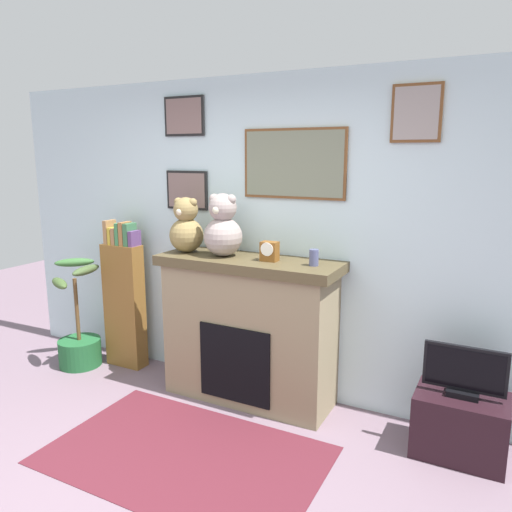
{
  "coord_description": "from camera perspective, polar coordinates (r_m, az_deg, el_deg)",
  "views": [
    {
      "loc": [
        1.84,
        -1.64,
        1.98
      ],
      "look_at": [
        0.11,
        1.7,
        1.21
      ],
      "focal_mm": 34.67,
      "sensor_mm": 36.0,
      "label": 1
    }
  ],
  "objects": [
    {
      "name": "fireplace",
      "position": [
        4.04,
        -0.8,
        -8.41
      ],
      "size": [
        1.48,
        0.54,
        1.18
      ],
      "color": "#88795A",
      "rests_on": "ground_plane"
    },
    {
      "name": "candle_jar",
      "position": [
        3.62,
        6.7,
        -0.18
      ],
      "size": [
        0.07,
        0.07,
        0.12
      ],
      "primitive_type": "cylinder",
      "color": "#4C517A",
      "rests_on": "fireplace"
    },
    {
      "name": "teddy_bear_tan",
      "position": [
        3.93,
        -3.84,
        3.22
      ],
      "size": [
        0.31,
        0.31,
        0.5
      ],
      "color": "gray",
      "rests_on": "fireplace"
    },
    {
      "name": "mantel_clock",
      "position": [
        3.76,
        1.56,
        0.55
      ],
      "size": [
        0.13,
        0.1,
        0.15
      ],
      "color": "brown",
      "rests_on": "fireplace"
    },
    {
      "name": "tv_stand",
      "position": [
        3.73,
        22.45,
        -17.58
      ],
      "size": [
        0.58,
        0.4,
        0.43
      ],
      "primitive_type": "cube",
      "color": "black",
      "rests_on": "ground_plane"
    },
    {
      "name": "television",
      "position": [
        3.57,
        22.92,
        -12.32
      ],
      "size": [
        0.52,
        0.14,
        0.34
      ],
      "color": "black",
      "rests_on": "tv_stand"
    },
    {
      "name": "bookshelf",
      "position": [
        4.81,
        -14.95,
        -4.85
      ],
      "size": [
        0.38,
        0.16,
        1.39
      ],
      "color": "brown",
      "rests_on": "ground_plane"
    },
    {
      "name": "potted_plant",
      "position": [
        5.04,
        -19.76,
        -8.86
      ],
      "size": [
        0.48,
        0.52,
        1.02
      ],
      "color": "#1E592D",
      "rests_on": "ground_plane"
    },
    {
      "name": "area_rug",
      "position": [
        3.6,
        -8.21,
        -21.76
      ],
      "size": [
        1.84,
        1.15,
        0.01
      ],
      "primitive_type": "cube",
      "color": "#521C27",
      "rests_on": "ground_plane"
    },
    {
      "name": "back_wall",
      "position": [
        4.14,
        0.57,
        2.28
      ],
      "size": [
        5.2,
        0.15,
        2.6
      ],
      "color": "silver",
      "rests_on": "ground_plane"
    },
    {
      "name": "teddy_bear_brown",
      "position": [
        4.12,
        -8.06,
        3.26
      ],
      "size": [
        0.28,
        0.28,
        0.46
      ],
      "color": "olive",
      "rests_on": "fireplace"
    }
  ]
}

